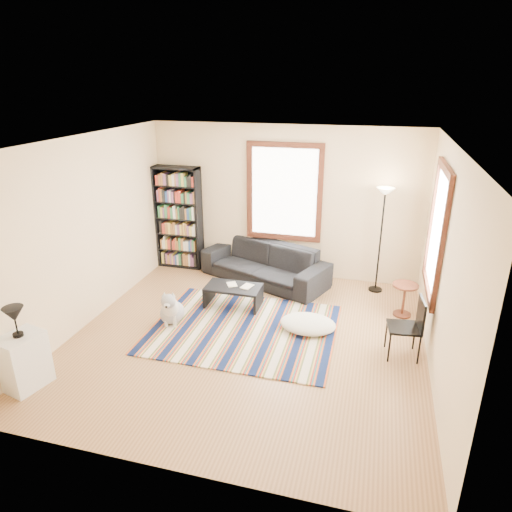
% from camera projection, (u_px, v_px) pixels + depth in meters
% --- Properties ---
extents(floor, '(5.00, 5.00, 0.10)m').
position_uv_depth(floor, '(247.00, 341.00, 6.67)').
color(floor, '#A17549').
rests_on(floor, ground).
extents(ceiling, '(5.00, 5.00, 0.10)m').
position_uv_depth(ceiling, '(245.00, 138.00, 5.61)').
color(ceiling, white).
rests_on(ceiling, floor).
extents(wall_back, '(5.00, 0.10, 2.80)m').
position_uv_depth(wall_back, '(285.00, 202.00, 8.43)').
color(wall_back, beige).
rests_on(wall_back, floor).
extents(wall_front, '(5.00, 0.10, 2.80)m').
position_uv_depth(wall_front, '(162.00, 350.00, 3.85)').
color(wall_front, beige).
rests_on(wall_front, floor).
extents(wall_left, '(0.10, 5.00, 2.80)m').
position_uv_depth(wall_left, '(81.00, 233.00, 6.76)').
color(wall_left, beige).
rests_on(wall_left, floor).
extents(wall_right, '(0.10, 5.00, 2.80)m').
position_uv_depth(wall_right, '(448.00, 267.00, 5.52)').
color(wall_right, beige).
rests_on(wall_right, floor).
extents(window_back, '(1.20, 0.06, 1.60)m').
position_uv_depth(window_back, '(284.00, 192.00, 8.29)').
color(window_back, white).
rests_on(window_back, wall_back).
extents(window_right, '(0.06, 1.20, 1.60)m').
position_uv_depth(window_right, '(437.00, 231.00, 6.19)').
color(window_right, white).
rests_on(window_right, wall_right).
extents(rug, '(2.73, 2.19, 0.02)m').
position_uv_depth(rug, '(244.00, 329.00, 6.89)').
color(rug, '#0B173B').
rests_on(rug, floor).
extents(sofa, '(2.54, 1.73, 0.69)m').
position_uv_depth(sofa, '(265.00, 263.00, 8.43)').
color(sofa, black).
rests_on(sofa, floor).
extents(bookshelf, '(0.90, 0.30, 2.00)m').
position_uv_depth(bookshelf, '(179.00, 218.00, 8.87)').
color(bookshelf, black).
rests_on(bookshelf, floor).
extents(coffee_table, '(0.98, 0.66, 0.36)m').
position_uv_depth(coffee_table, '(233.00, 296.00, 7.53)').
color(coffee_table, black).
rests_on(coffee_table, floor).
extents(book_a, '(0.25, 0.23, 0.02)m').
position_uv_depth(book_a, '(227.00, 285.00, 7.48)').
color(book_a, beige).
rests_on(book_a, coffee_table).
extents(book_b, '(0.21, 0.25, 0.02)m').
position_uv_depth(book_b, '(243.00, 286.00, 7.47)').
color(book_b, beige).
rests_on(book_b, coffee_table).
extents(floor_cushion, '(1.00, 0.87, 0.21)m').
position_uv_depth(floor_cushion, '(308.00, 324.00, 6.83)').
color(floor_cushion, white).
rests_on(floor_cushion, floor).
extents(floor_lamp, '(0.32, 0.32, 1.86)m').
position_uv_depth(floor_lamp, '(380.00, 241.00, 7.82)').
color(floor_lamp, black).
rests_on(floor_lamp, floor).
extents(side_table, '(0.40, 0.40, 0.54)m').
position_uv_depth(side_table, '(404.00, 300.00, 7.20)').
color(side_table, '#4E1F13').
rests_on(side_table, floor).
extents(folding_chair, '(0.46, 0.45, 0.86)m').
position_uv_depth(folding_chair, '(404.00, 328.00, 6.09)').
color(folding_chair, black).
rests_on(folding_chair, floor).
extents(white_cabinet, '(0.49, 0.57, 0.70)m').
position_uv_depth(white_cabinet, '(24.00, 361.00, 5.51)').
color(white_cabinet, white).
rests_on(white_cabinet, floor).
extents(table_lamp, '(0.31, 0.31, 0.38)m').
position_uv_depth(table_lamp, '(15.00, 322.00, 5.31)').
color(table_lamp, black).
rests_on(table_lamp, white_cabinet).
extents(dog, '(0.52, 0.64, 0.56)m').
position_uv_depth(dog, '(172.00, 306.00, 6.99)').
color(dog, silver).
rests_on(dog, floor).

